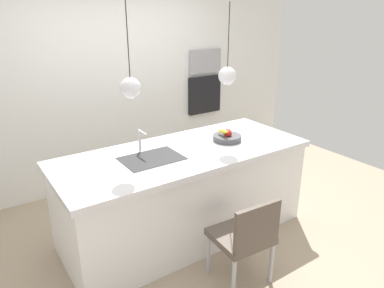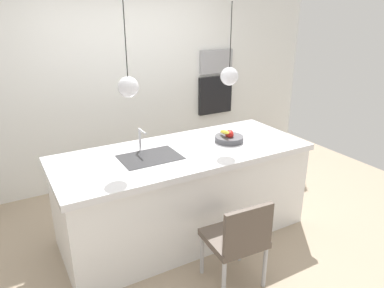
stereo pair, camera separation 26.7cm
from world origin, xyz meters
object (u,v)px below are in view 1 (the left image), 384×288
object	(u,v)px
fruit_bowl	(227,137)
oven	(204,95)
microwave	(205,61)
chair_near	(245,235)

from	to	relation	value
fruit_bowl	oven	distance (m)	1.81
fruit_bowl	microwave	bearing A→B (deg)	61.73
microwave	chair_near	world-z (taller)	microwave
microwave	oven	xyz separation A→B (m)	(0.00, 0.00, -0.50)
fruit_bowl	chair_near	distance (m)	1.16
microwave	oven	bearing A→B (deg)	0.00
chair_near	fruit_bowl	bearing A→B (deg)	60.03
microwave	chair_near	distance (m)	3.04
microwave	oven	world-z (taller)	microwave
fruit_bowl	microwave	xyz separation A→B (m)	(0.86, 1.59, 0.54)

